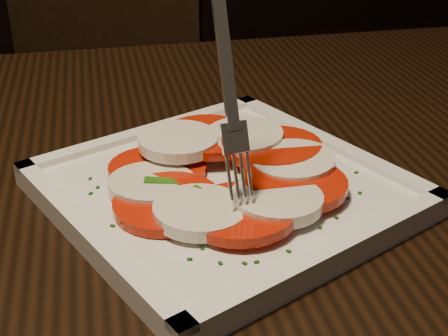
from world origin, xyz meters
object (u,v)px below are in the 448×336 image
(table, at_px, (119,275))
(fork, at_px, (223,69))
(plate, at_px, (224,192))
(chair, at_px, (96,94))

(table, bearing_deg, fork, -43.29)
(table, xyz_separation_m, plate, (0.09, -0.05, 0.11))
(chair, relative_size, plate, 3.57)
(chair, distance_m, fork, 0.92)
(chair, distance_m, plate, 0.86)
(table, height_order, chair, chair)
(plate, distance_m, fork, 0.12)
(chair, bearing_deg, plate, -62.65)
(table, relative_size, plate, 4.76)
(plate, height_order, fork, fork)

